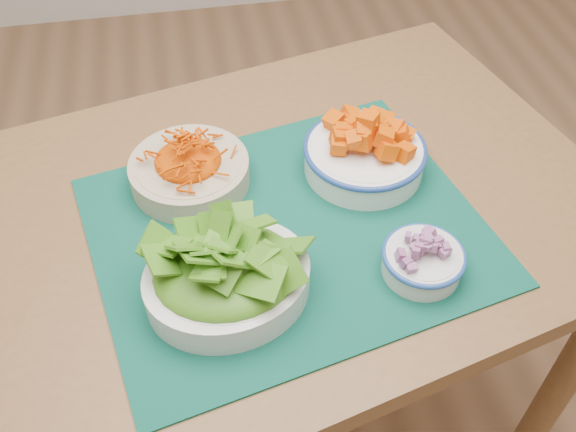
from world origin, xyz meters
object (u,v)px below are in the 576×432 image
object	(u,v)px
table	(267,250)
lettuce_bowl	(227,273)
carrot_bowl	(189,166)
squash_bowl	(365,149)
onion_bowl	(424,257)
placemat	(288,230)

from	to	relation	value
table	lettuce_bowl	distance (m)	0.24
carrot_bowl	squash_bowl	world-z (taller)	squash_bowl
carrot_bowl	onion_bowl	bearing A→B (deg)	-38.53
squash_bowl	onion_bowl	xyz separation A→B (m)	(0.02, -0.23, -0.01)
carrot_bowl	squash_bowl	xyz separation A→B (m)	(0.29, -0.02, 0.01)
table	lettuce_bowl	size ratio (longest dim) A/B	4.72
table	placemat	distance (m)	0.13
placemat	squash_bowl	distance (m)	0.19
placemat	lettuce_bowl	bearing A→B (deg)	-146.92
carrot_bowl	lettuce_bowl	distance (m)	0.24
squash_bowl	lettuce_bowl	bearing A→B (deg)	-139.70
squash_bowl	lettuce_bowl	xyz separation A→B (m)	(-0.25, -0.22, 0.00)
lettuce_bowl	carrot_bowl	bearing A→B (deg)	86.53
table	lettuce_bowl	xyz separation A→B (m)	(-0.08, -0.16, 0.16)
table	placemat	size ratio (longest dim) A/B	2.16
placemat	squash_bowl	size ratio (longest dim) A/B	2.69
placemat	carrot_bowl	xyz separation A→B (m)	(-0.14, 0.13, 0.04)
onion_bowl	placemat	bearing A→B (deg)	146.52
placemat	lettuce_bowl	size ratio (longest dim) A/B	2.18
carrot_bowl	lettuce_bowl	size ratio (longest dim) A/B	0.77
squash_bowl	carrot_bowl	bearing A→B (deg)	175.62
table	carrot_bowl	world-z (taller)	carrot_bowl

